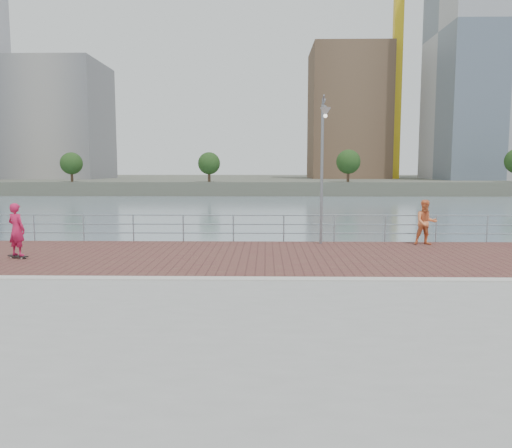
{
  "coord_description": "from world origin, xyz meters",
  "views": [
    {
      "loc": [
        0.31,
        -13.16,
        3.01
      ],
      "look_at": [
        0.0,
        2.0,
        1.3
      ],
      "focal_mm": 35.0,
      "sensor_mm": 36.0,
      "label": 1
    }
  ],
  "objects_px": {
    "street_lamp": "(323,144)",
    "skateboarder": "(16,230)",
    "bystander": "(426,222)",
    "guardrail": "(259,225)"
  },
  "relations": [
    {
      "from": "street_lamp",
      "to": "bystander",
      "type": "bearing_deg",
      "value": 2.34
    },
    {
      "from": "street_lamp",
      "to": "guardrail",
      "type": "bearing_deg",
      "value": 160.06
    },
    {
      "from": "skateboarder",
      "to": "bystander",
      "type": "xyz_separation_m",
      "value": [
        14.48,
        3.24,
        -0.08
      ]
    },
    {
      "from": "guardrail",
      "to": "skateboarder",
      "type": "distance_m",
      "value": 8.89
    },
    {
      "from": "guardrail",
      "to": "skateboarder",
      "type": "relative_size",
      "value": 22.28
    },
    {
      "from": "guardrail",
      "to": "street_lamp",
      "type": "height_order",
      "value": "street_lamp"
    },
    {
      "from": "street_lamp",
      "to": "skateboarder",
      "type": "xyz_separation_m",
      "value": [
        -10.44,
        -3.07,
        -2.92
      ]
    },
    {
      "from": "bystander",
      "to": "skateboarder",
      "type": "bearing_deg",
      "value": -166.2
    },
    {
      "from": "bystander",
      "to": "street_lamp",
      "type": "bearing_deg",
      "value": -176.46
    },
    {
      "from": "street_lamp",
      "to": "bystander",
      "type": "height_order",
      "value": "street_lamp"
    }
  ]
}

